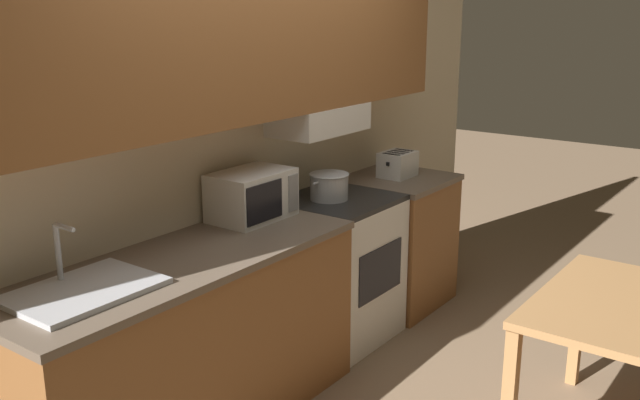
{
  "coord_description": "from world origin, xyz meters",
  "views": [
    {
      "loc": [
        -2.76,
        -2.63,
        2.0
      ],
      "look_at": [
        0.05,
        -0.57,
        1.04
      ],
      "focal_mm": 40.0,
      "sensor_mm": 36.0,
      "label": 1
    }
  ],
  "objects_px": {
    "stove_range": "(338,268)",
    "cooking_pot": "(329,185)",
    "sink_basin": "(84,289)",
    "toaster": "(398,164)",
    "microwave": "(252,195)",
    "dining_table": "(630,325)"
  },
  "relations": [
    {
      "from": "microwave",
      "to": "toaster",
      "type": "height_order",
      "value": "microwave"
    },
    {
      "from": "sink_basin",
      "to": "dining_table",
      "type": "bearing_deg",
      "value": -46.99
    },
    {
      "from": "cooking_pot",
      "to": "toaster",
      "type": "distance_m",
      "value": 0.74
    },
    {
      "from": "dining_table",
      "to": "sink_basin",
      "type": "bearing_deg",
      "value": 133.01
    },
    {
      "from": "stove_range",
      "to": "microwave",
      "type": "relative_size",
      "value": 2.02
    },
    {
      "from": "toaster",
      "to": "sink_basin",
      "type": "height_order",
      "value": "sink_basin"
    },
    {
      "from": "toaster",
      "to": "microwave",
      "type": "bearing_deg",
      "value": 173.94
    },
    {
      "from": "stove_range",
      "to": "cooking_pot",
      "type": "relative_size",
      "value": 2.82
    },
    {
      "from": "sink_basin",
      "to": "dining_table",
      "type": "xyz_separation_m",
      "value": [
        1.59,
        -1.71,
        -0.28
      ]
    },
    {
      "from": "cooking_pot",
      "to": "microwave",
      "type": "height_order",
      "value": "microwave"
    },
    {
      "from": "stove_range",
      "to": "cooking_pot",
      "type": "height_order",
      "value": "cooking_pot"
    },
    {
      "from": "sink_basin",
      "to": "cooking_pot",
      "type": "bearing_deg",
      "value": 1.35
    },
    {
      "from": "stove_range",
      "to": "dining_table",
      "type": "height_order",
      "value": "stove_range"
    },
    {
      "from": "stove_range",
      "to": "sink_basin",
      "type": "height_order",
      "value": "sink_basin"
    },
    {
      "from": "stove_range",
      "to": "toaster",
      "type": "bearing_deg",
      "value": -0.34
    },
    {
      "from": "stove_range",
      "to": "toaster",
      "type": "relative_size",
      "value": 3.47
    },
    {
      "from": "microwave",
      "to": "dining_table",
      "type": "distance_m",
      "value": 1.94
    },
    {
      "from": "dining_table",
      "to": "toaster",
      "type": "bearing_deg",
      "value": 62.9
    },
    {
      "from": "sink_basin",
      "to": "toaster",
      "type": "bearing_deg",
      "value": 0.16
    },
    {
      "from": "cooking_pot",
      "to": "sink_basin",
      "type": "bearing_deg",
      "value": -178.65
    },
    {
      "from": "cooking_pot",
      "to": "toaster",
      "type": "bearing_deg",
      "value": -2.64
    },
    {
      "from": "stove_range",
      "to": "dining_table",
      "type": "relative_size",
      "value": 0.87
    }
  ]
}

